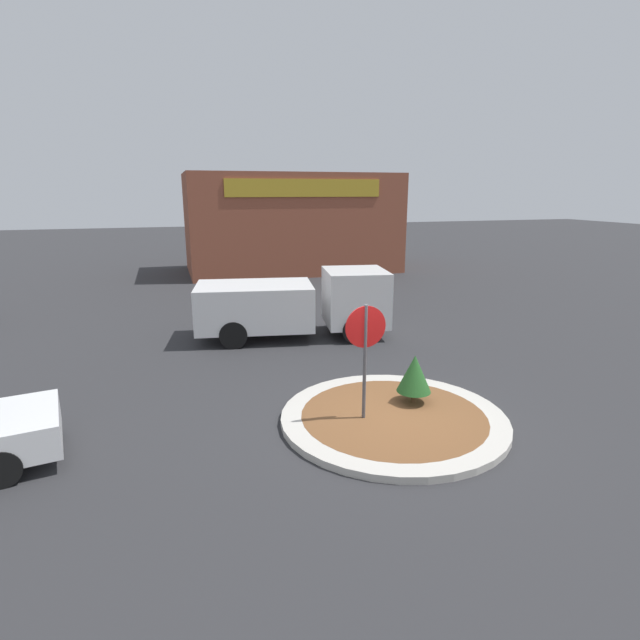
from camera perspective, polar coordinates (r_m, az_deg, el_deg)
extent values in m
plane|color=#2D2D30|center=(10.51, 8.35, -11.38)|extent=(120.00, 120.00, 0.00)
cylinder|color=#BCB7AD|center=(10.47, 8.36, -11.03)|extent=(4.59, 4.59, 0.14)
cylinder|color=brown|center=(10.47, 8.36, -11.02)|extent=(3.76, 3.76, 0.14)
cylinder|color=#4C4C51|center=(9.85, 5.13, -5.29)|extent=(0.07, 0.07, 2.47)
cylinder|color=#B71414|center=(9.60, 5.23, -0.79)|extent=(0.83, 0.03, 0.83)
cylinder|color=brown|center=(11.05, 10.61, -8.59)|extent=(0.08, 0.08, 0.25)
cone|color=#235623|center=(10.85, 10.74, -6.01)|extent=(0.74, 0.74, 0.81)
cube|color=silver|center=(16.13, 4.05, 2.65)|extent=(2.24, 2.41, 1.75)
cube|color=silver|center=(15.85, -7.47, 1.64)|extent=(3.91, 2.80, 1.36)
cube|color=black|center=(16.22, 6.39, 3.76)|extent=(0.36, 1.88, 0.61)
cylinder|color=black|center=(17.27, 2.74, 0.64)|extent=(0.86, 0.38, 0.83)
cylinder|color=black|center=(15.32, 4.11, -1.20)|extent=(0.86, 0.38, 0.83)
cylinder|color=black|center=(17.02, -9.64, 0.23)|extent=(0.86, 0.38, 0.83)
cylinder|color=black|center=(15.03, -9.88, -1.69)|extent=(0.86, 0.38, 0.83)
cube|color=brown|center=(29.55, -3.30, 11.03)|extent=(11.80, 6.00, 5.51)
cube|color=#B28E23|center=(26.56, -1.74, 14.85)|extent=(8.26, 0.08, 0.90)
cylinder|color=black|center=(11.13, -32.10, -10.26)|extent=(0.66, 0.31, 0.63)
cylinder|color=black|center=(9.64, -32.71, -14.10)|extent=(0.66, 0.31, 0.63)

